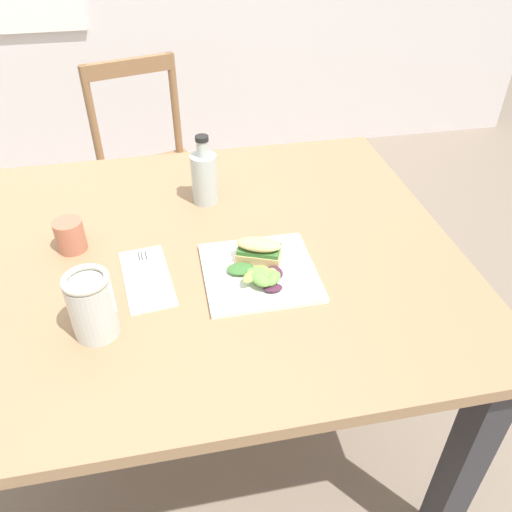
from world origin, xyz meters
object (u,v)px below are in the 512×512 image
chair_wooden_far (152,174)px  bottle_cold_brew (205,180)px  mason_jar_iced_tea (92,308)px  plate_lunch (260,272)px  cup_extra_side (70,236)px  dining_table (203,286)px  sandwich_half_front (259,250)px  fork_on_napkin (146,272)px

chair_wooden_far → bottle_cold_brew: 0.82m
bottle_cold_brew → mason_jar_iced_tea: bottle_cold_brew is taller
plate_lunch → bottle_cold_brew: size_ratio=1.32×
cup_extra_side → bottle_cold_brew: bearing=24.7°
dining_table → sandwich_half_front: 0.21m
mason_jar_iced_tea → chair_wooden_far: bearing=84.5°
dining_table → bottle_cold_brew: bearing=79.6°
dining_table → fork_on_napkin: fork_on_napkin is taller
plate_lunch → cup_extra_side: 0.45m
fork_on_napkin → cup_extra_side: cup_extra_side is taller
dining_table → bottle_cold_brew: size_ratio=6.43×
fork_on_napkin → dining_table: bearing=28.3°
plate_lunch → fork_on_napkin: size_ratio=1.32×
sandwich_half_front → cup_extra_side: (-0.42, 0.14, -0.00)m
chair_wooden_far → bottle_cold_brew: size_ratio=4.65×
dining_table → plate_lunch: 0.21m
bottle_cold_brew → cup_extra_side: size_ratio=2.46×
fork_on_napkin → bottle_cold_brew: bottle_cold_brew is taller
chair_wooden_far → cup_extra_side: size_ratio=11.44×
plate_lunch → cup_extra_side: cup_extra_side is taller
chair_wooden_far → fork_on_napkin: 1.05m
plate_lunch → cup_extra_side: bearing=156.8°
chair_wooden_far → fork_on_napkin: bearing=-90.9°
bottle_cold_brew → dining_table: bearing=-100.4°
chair_wooden_far → dining_table: bearing=-83.2°
chair_wooden_far → fork_on_napkin: size_ratio=4.68×
cup_extra_side → sandwich_half_front: bearing=-18.4°
chair_wooden_far → fork_on_napkin: chair_wooden_far is taller
dining_table → fork_on_napkin: (-0.13, -0.07, 0.12)m
mason_jar_iced_tea → dining_table: bearing=45.6°
plate_lunch → fork_on_napkin: 0.25m
cup_extra_side → dining_table: bearing=-11.4°
mason_jar_iced_tea → cup_extra_side: mason_jar_iced_tea is taller
fork_on_napkin → bottle_cold_brew: bearing=59.2°
cup_extra_side → chair_wooden_far: bearing=78.3°
dining_table → plate_lunch: plate_lunch is taller
sandwich_half_front → fork_on_napkin: size_ratio=0.60×
fork_on_napkin → mason_jar_iced_tea: bearing=-121.0°
chair_wooden_far → cup_extra_side: bearing=-101.7°
dining_table → mason_jar_iced_tea: (-0.23, -0.23, 0.18)m
mason_jar_iced_tea → cup_extra_side: size_ratio=1.82×
chair_wooden_far → bottle_cold_brew: bottle_cold_brew is taller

